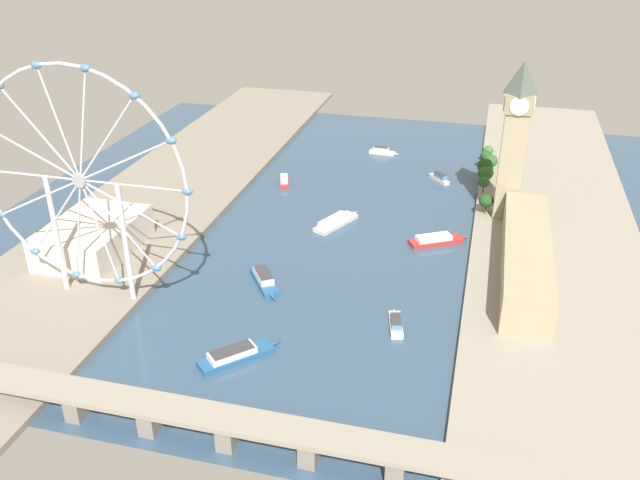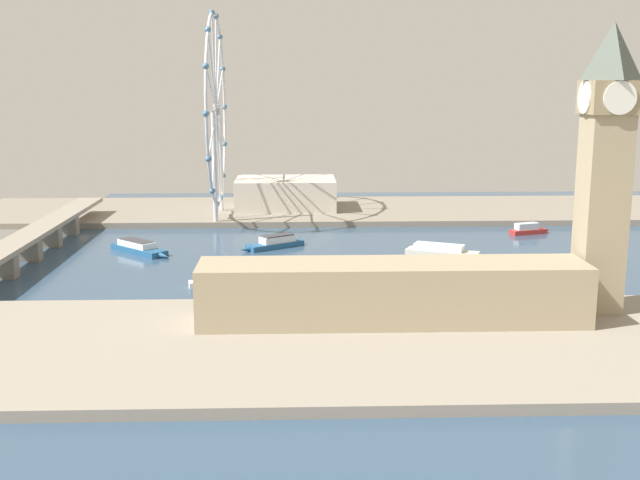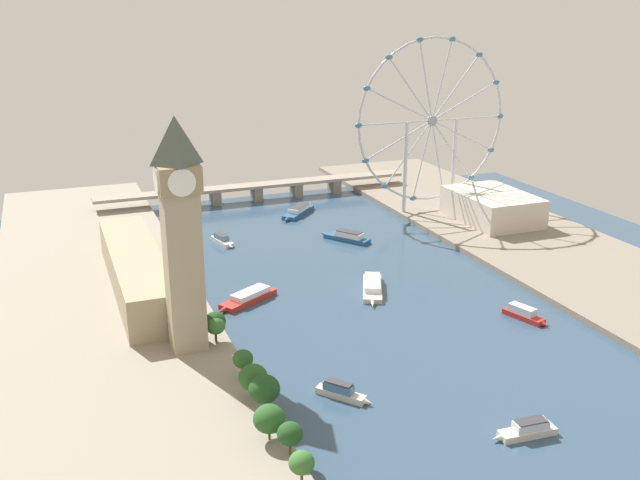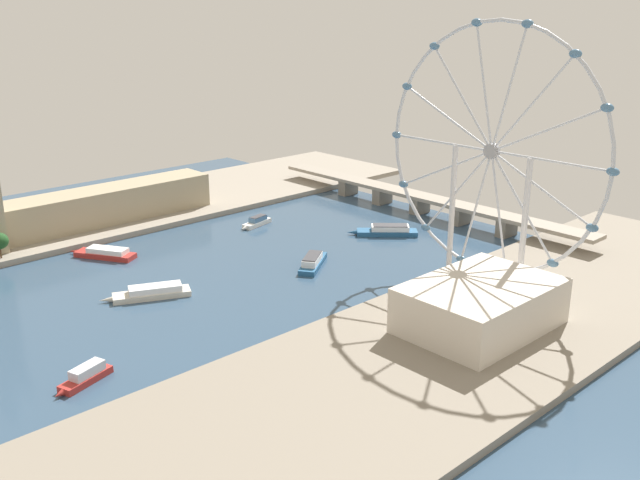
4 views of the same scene
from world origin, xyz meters
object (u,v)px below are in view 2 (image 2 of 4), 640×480
tour_boat_4 (215,281)px  riverside_hall (286,194)px  parliament_block (392,292)px  river_bridge (26,242)px  tour_boat_2 (139,248)px  tour_boat_6 (528,229)px  ferris_wheel (216,112)px  tour_boat_7 (448,285)px  clock_tower (605,165)px  tour_boat_5 (275,243)px  tour_boat_3 (442,251)px

tour_boat_4 → riverside_hall: bearing=68.6°
parliament_block → river_bridge: parliament_block is taller
tour_boat_2 → tour_boat_6: 189.73m
ferris_wheel → tour_boat_6: 172.81m
river_bridge → tour_boat_7: river_bridge is taller
ferris_wheel → river_bridge: (-93.59, 72.70, -50.95)m
parliament_block → riverside_hall: parliament_block is taller
tour_boat_4 → river_bridge: bearing=139.1°
tour_boat_6 → river_bridge: bearing=174.9°
riverside_hall → tour_boat_7: bearing=-160.5°
tour_boat_6 → parliament_block: bearing=-137.7°
clock_tower → tour_boat_2: size_ratio=2.95×
tour_boat_4 → tour_boat_6: bearing=20.7°
river_bridge → tour_boat_5: bearing=-77.6°
river_bridge → tour_boat_4: river_bridge is taller
clock_tower → ferris_wheel: ferris_wheel is taller
riverside_hall → tour_boat_5: (-94.59, 3.95, -9.24)m
riverside_hall → ferris_wheel: bearing=123.6°
river_bridge → tour_boat_5: 107.42m
tour_boat_7 → river_bridge: bearing=-137.9°
tour_boat_2 → tour_boat_7: 142.52m
clock_tower → riverside_hall: 233.30m
tour_boat_7 → tour_boat_5: bearing=-170.2°
riverside_hall → tour_boat_6: 138.67m
riverside_hall → clock_tower: bearing=-154.0°
tour_boat_6 → tour_boat_7: 122.29m
tour_boat_4 → tour_boat_5: size_ratio=0.77×
parliament_block → tour_boat_5: parliament_block is taller
clock_tower → tour_boat_5: clock_tower is taller
tour_boat_3 → tour_boat_7: 59.07m
ferris_wheel → tour_boat_3: ferris_wheel is taller
riverside_hall → tour_boat_7: size_ratio=1.73×
parliament_block → tour_boat_6: (151.65, -87.31, -9.89)m
tour_boat_5 → tour_boat_6: tour_boat_5 is taller
river_bridge → tour_boat_2: bearing=-71.7°
clock_tower → parliament_block: size_ratio=0.76×
ferris_wheel → tour_boat_4: 150.30m
ferris_wheel → tour_boat_2: (-78.86, 28.21, -56.75)m
ferris_wheel → river_bridge: 129.00m
clock_tower → tour_boat_5: size_ratio=3.04×
tour_boat_4 → ferris_wheel: bearing=82.0°
tour_boat_3 → parliament_block: bearing=-83.8°
clock_tower → tour_boat_6: size_ratio=4.05×
river_bridge → tour_boat_4: size_ratio=9.65×
clock_tower → tour_boat_5: bearing=43.1°
parliament_block → riverside_hall: 219.99m
tour_boat_4 → tour_boat_3: bearing=14.9°
parliament_block → tour_boat_3: size_ratio=3.27×
tour_boat_6 → ferris_wheel: bearing=147.5°
riverside_hall → river_bridge: 160.18m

